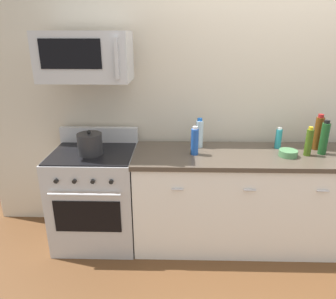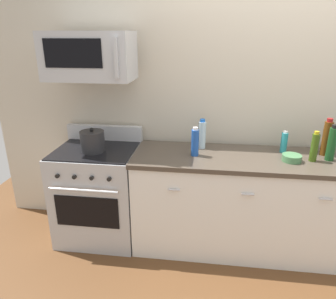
# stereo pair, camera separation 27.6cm
# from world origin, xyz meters

# --- Properties ---
(ground_plane) EXTENTS (6.80, 6.80, 0.00)m
(ground_plane) POSITION_xyz_m (0.00, 0.00, 0.00)
(ground_plane) COLOR brown
(back_wall) EXTENTS (5.66, 0.10, 2.70)m
(back_wall) POSITION_xyz_m (0.00, 0.41, 1.35)
(back_wall) COLOR beige
(back_wall) RESTS_ON ground_plane
(counter_unit) EXTENTS (2.57, 0.66, 0.92)m
(counter_unit) POSITION_xyz_m (-0.00, -0.00, 0.46)
(counter_unit) COLOR white
(counter_unit) RESTS_ON ground_plane
(range_oven) EXTENTS (0.76, 0.69, 1.07)m
(range_oven) POSITION_xyz_m (-1.66, 0.00, 0.47)
(range_oven) COLOR #B7BABF
(range_oven) RESTS_ON ground_plane
(microwave) EXTENTS (0.74, 0.44, 0.40)m
(microwave) POSITION_xyz_m (-1.66, 0.05, 1.75)
(microwave) COLOR #B7BABF
(bottle_soda_blue) EXTENTS (0.07, 0.07, 0.26)m
(bottle_soda_blue) POSITION_xyz_m (-0.74, -0.03, 1.04)
(bottle_soda_blue) COLOR #1E4CA5
(bottle_soda_blue) RESTS_ON countertop_slab
(bottle_wine_green) EXTENTS (0.07, 0.07, 0.31)m
(bottle_wine_green) POSITION_xyz_m (0.39, 0.02, 1.07)
(bottle_wine_green) COLOR #19471E
(bottle_wine_green) RESTS_ON countertop_slab
(bottle_water_clear) EXTENTS (0.07, 0.07, 0.28)m
(bottle_water_clear) POSITION_xyz_m (-0.69, 0.18, 1.05)
(bottle_water_clear) COLOR silver
(bottle_water_clear) RESTS_ON countertop_slab
(bottle_olive_oil) EXTENTS (0.06, 0.06, 0.26)m
(bottle_olive_oil) POSITION_xyz_m (0.25, -0.02, 1.04)
(bottle_olive_oil) COLOR #385114
(bottle_olive_oil) RESTS_ON countertop_slab
(bottle_dish_soap) EXTENTS (0.06, 0.06, 0.20)m
(bottle_dish_soap) POSITION_xyz_m (0.05, 0.16, 1.01)
(bottle_dish_soap) COLOR teal
(bottle_dish_soap) RESTS_ON countertop_slab
(bottle_wine_amber) EXTENTS (0.07, 0.07, 0.33)m
(bottle_wine_amber) POSITION_xyz_m (0.39, 0.14, 1.08)
(bottle_wine_amber) COLOR #59330F
(bottle_wine_amber) RESTS_ON countertop_slab
(bowl_green_glaze) EXTENTS (0.16, 0.16, 0.06)m
(bowl_green_glaze) POSITION_xyz_m (0.07, -0.05, 0.95)
(bowl_green_glaze) COLOR #477A4C
(bowl_green_glaze) RESTS_ON countertop_slab
(stockpot) EXTENTS (0.22, 0.22, 0.22)m
(stockpot) POSITION_xyz_m (-1.66, -0.05, 1.02)
(stockpot) COLOR #262628
(stockpot) RESTS_ON range_oven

